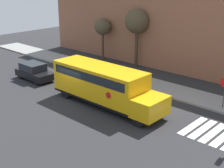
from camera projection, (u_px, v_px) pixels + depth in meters
The scene contains 8 objects.
ground_plane at pixel (77, 98), 24.86m from camera, with size 60.00×60.00×0.00m, color #28282B.
sidewalk_strip at pixel (129, 79), 29.34m from camera, with size 44.00×3.00×0.15m.
building_backdrop at pixel (170, 19), 32.20m from camera, with size 32.00×4.00×9.99m.
crosswalk_stripes at pixel (224, 136), 19.01m from camera, with size 4.70×3.20×0.01m.
school_bus at pixel (103, 83), 23.20m from camera, with size 9.48×2.57×2.92m.
parked_car at pixel (34, 72), 29.08m from camera, with size 4.04×1.79×1.55m.
tree_near_sidewalk at pixel (137, 22), 32.07m from camera, with size 2.55×2.55×6.08m.
tree_far_sidewalk at pixel (103, 27), 35.04m from camera, with size 1.87×1.87×4.72m.
Camera 1 is at (17.72, -15.03, 9.35)m, focal length 50.00 mm.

